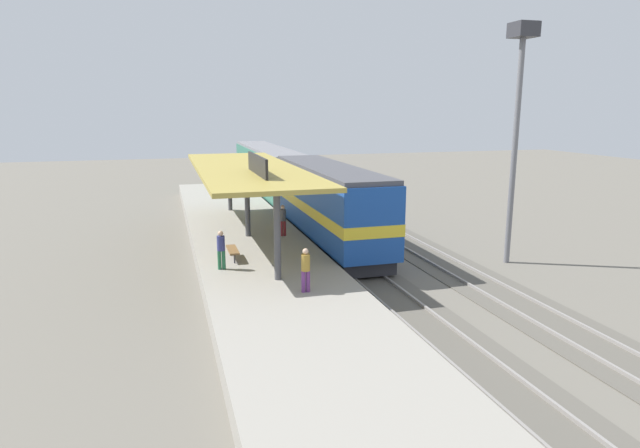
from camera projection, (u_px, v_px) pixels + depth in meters
name	position (u px, v px, depth m)	size (l,w,h in m)	color
ground_plane	(361.00, 244.00, 31.57)	(120.00, 120.00, 0.00)	#666056
track_near	(328.00, 245.00, 31.02)	(3.20, 110.00, 0.16)	#565249
track_far	(402.00, 240.00, 32.27)	(3.20, 110.00, 0.16)	#565249
platform	(248.00, 244.00, 29.68)	(6.00, 44.00, 0.90)	gray
station_canopy	(247.00, 170.00, 28.74)	(5.20, 18.00, 4.70)	#47474C
platform_bench	(233.00, 250.00, 24.90)	(0.44, 1.70, 0.50)	#333338
locomotive	(328.00, 204.00, 30.67)	(2.93, 14.43, 4.44)	#28282D
passenger_carriage_single	(268.00, 171.00, 47.60)	(2.90, 20.00, 4.24)	#28282D
light_mast	(519.00, 94.00, 25.98)	(1.10, 1.10, 11.70)	slate
person_waiting	(306.00, 268.00, 20.36)	(0.34, 0.34, 1.71)	#663375
person_walking	(221.00, 248.00, 23.27)	(0.34, 0.34, 1.71)	#23603D
person_boarding	(283.00, 219.00, 29.42)	(0.34, 0.34, 1.71)	maroon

